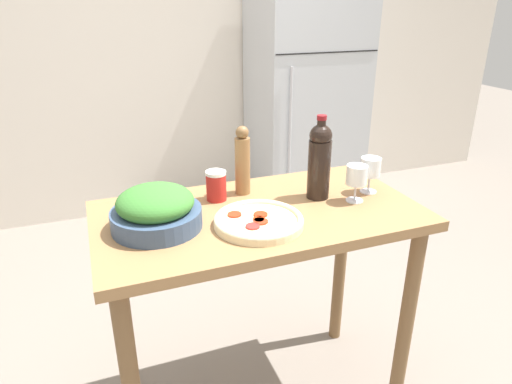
{
  "coord_description": "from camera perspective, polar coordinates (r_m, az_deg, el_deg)",
  "views": [
    {
      "loc": [
        -0.53,
        -1.35,
        1.59
      ],
      "look_at": [
        0.0,
        0.03,
        0.96
      ],
      "focal_mm": 32.0,
      "sensor_mm": 36.0,
      "label": 1
    }
  ],
  "objects": [
    {
      "name": "pepper_mill",
      "position": [
        1.71,
        -1.79,
        3.81
      ],
      "size": [
        0.06,
        0.06,
        0.26
      ],
      "color": "olive",
      "rests_on": "prep_counter"
    },
    {
      "name": "prep_counter",
      "position": [
        1.68,
        0.37,
        -7.0
      ],
      "size": [
        1.14,
        0.61,
        0.9
      ],
      "color": "olive",
      "rests_on": "ground_plane"
    },
    {
      "name": "wine_glass_near",
      "position": [
        1.69,
        12.46,
        1.86
      ],
      "size": [
        0.08,
        0.08,
        0.14
      ],
      "color": "silver",
      "rests_on": "prep_counter"
    },
    {
      "name": "refrigerator",
      "position": [
        3.61,
        6.2,
        11.42
      ],
      "size": [
        0.8,
        0.66,
        1.73
      ],
      "color": "#B7BCC1",
      "rests_on": "ground_plane"
    },
    {
      "name": "homemade_pizza",
      "position": [
        1.5,
        0.32,
        -3.62
      ],
      "size": [
        0.3,
        0.3,
        0.03
      ],
      "color": "beige",
      "rests_on": "prep_counter"
    },
    {
      "name": "salt_canister",
      "position": [
        1.68,
        -5.0,
        0.81
      ],
      "size": [
        0.08,
        0.08,
        0.11
      ],
      "color": "#B2231E",
      "rests_on": "prep_counter"
    },
    {
      "name": "salad_bowl",
      "position": [
        1.5,
        -12.37,
        -2.24
      ],
      "size": [
        0.29,
        0.29,
        0.14
      ],
      "color": "#384C6B",
      "rests_on": "prep_counter"
    },
    {
      "name": "wine_glass_far",
      "position": [
        1.78,
        14.11,
        2.88
      ],
      "size": [
        0.08,
        0.08,
        0.14
      ],
      "color": "silver",
      "rests_on": "prep_counter"
    },
    {
      "name": "wall_back",
      "position": [
        3.57,
        -12.9,
        17.91
      ],
      "size": [
        6.4,
        0.08,
        2.6
      ],
      "color": "silver",
      "rests_on": "ground_plane"
    },
    {
      "name": "wine_bottle",
      "position": [
        1.68,
        7.94,
        4.03
      ],
      "size": [
        0.08,
        0.08,
        0.31
      ],
      "color": "black",
      "rests_on": "prep_counter"
    }
  ]
}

